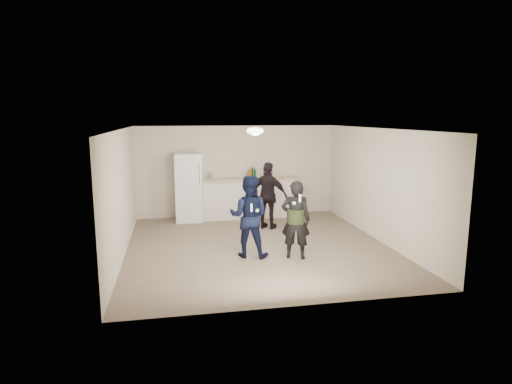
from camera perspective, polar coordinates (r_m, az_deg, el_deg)
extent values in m
plane|color=#6B5B4C|center=(9.28, 0.24, -7.22)|extent=(6.00, 6.00, 0.00)
plane|color=silver|center=(8.86, 0.25, 8.40)|extent=(6.00, 6.00, 0.00)
plane|color=beige|center=(11.91, -2.56, 2.80)|extent=(6.00, 0.00, 6.00)
plane|color=beige|center=(6.13, 5.71, -4.24)|extent=(6.00, 0.00, 6.00)
plane|color=beige|center=(8.88, -17.45, -0.18)|extent=(0.00, 6.00, 6.00)
plane|color=beige|center=(9.89, 16.08, 0.90)|extent=(0.00, 6.00, 6.00)
cube|color=white|center=(11.75, -0.81, -0.87)|extent=(2.60, 0.56, 1.05)
cube|color=#BFB094|center=(11.66, -0.82, 1.76)|extent=(2.68, 0.64, 0.04)
cube|color=white|center=(11.44, -9.01, 0.61)|extent=(0.70, 0.70, 1.80)
cylinder|color=#BCBDC1|center=(11.03, -7.54, 2.40)|extent=(0.02, 0.02, 0.60)
ellipsoid|color=white|center=(9.15, -0.12, 8.15)|extent=(0.36, 0.36, 0.16)
cylinder|color=#AEADB2|center=(11.63, -6.09, 2.20)|extent=(0.08, 0.08, 0.17)
imported|color=#0D1639|center=(8.43, -0.96, -3.25)|extent=(0.96, 0.86, 1.63)
imported|color=black|center=(8.36, 5.31, -3.70)|extent=(0.66, 0.55, 1.55)
cylinder|color=#2B3B1B|center=(8.35, 5.32, -3.19)|extent=(0.34, 0.34, 0.28)
imported|color=black|center=(10.51, 1.67, -0.51)|extent=(1.03, 0.88, 1.66)
cube|color=white|center=(8.11, -0.62, -2.09)|extent=(0.04, 0.04, 0.15)
sphere|color=silver|center=(8.18, 0.17, -2.49)|extent=(0.07, 0.07, 0.07)
cube|color=white|center=(8.03, 5.86, -0.81)|extent=(0.04, 0.04, 0.15)
sphere|color=silver|center=(8.05, 5.10, -1.50)|extent=(0.07, 0.07, 0.07)
cylinder|color=brown|center=(11.51, -1.04, 2.21)|extent=(0.08, 0.08, 0.18)
cylinder|color=#A04917|center=(11.50, -0.77, 2.37)|extent=(0.07, 0.07, 0.25)
cylinder|color=#144827|center=(11.85, -0.16, 2.50)|extent=(0.07, 0.07, 0.21)
cylinder|color=silver|center=(11.94, 2.55, 2.44)|extent=(0.07, 0.07, 0.16)
cylinder|color=#113E12|center=(11.75, -0.51, 2.55)|extent=(0.06, 0.06, 0.26)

